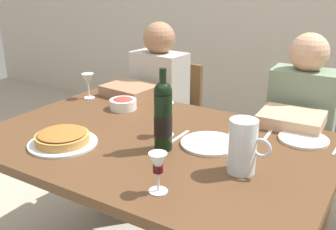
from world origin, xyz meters
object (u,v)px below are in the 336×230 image
object	(u,v)px
baked_tart	(62,138)
wine_glass_left_diner	(167,112)
wine_glass_centre	(158,165)
dinner_plate_right_setting	(303,139)
water_pitcher	(243,149)
diner_left	(148,111)
wine_bottle	(163,116)
salad_bowl	(123,103)
wine_glass_right_diner	(88,80)
dining_table	(154,158)
diner_right	(295,140)
chair_left	(170,118)
chair_right	(301,145)
dinner_plate_left_setting	(210,144)

from	to	relation	value
baked_tart	wine_glass_left_diner	world-z (taller)	wine_glass_left_diner
wine_glass_centre	dinner_plate_right_setting	xyz separation A→B (m)	(0.31, 0.68, -0.09)
water_pitcher	diner_left	size ratio (longest dim) A/B	0.17
wine_bottle	water_pitcher	size ratio (longest dim) A/B	1.68
water_pitcher	salad_bowl	bearing A→B (deg)	157.60
wine_bottle	wine_glass_right_diner	xyz separation A→B (m)	(-0.73, 0.36, -0.04)
dinner_plate_right_setting	diner_left	bearing A→B (deg)	163.38
dining_table	dinner_plate_right_setting	bearing A→B (deg)	30.38
wine_bottle	water_pitcher	world-z (taller)	wine_bottle
water_pitcher	diner_right	world-z (taller)	diner_right
diner_left	wine_glass_left_diner	bearing A→B (deg)	136.30
dining_table	salad_bowl	size ratio (longest dim) A/B	10.54
dining_table	wine_glass_left_diner	bearing A→B (deg)	71.59
wine_glass_centre	chair_left	world-z (taller)	wine_glass_centre
wine_bottle	chair_right	world-z (taller)	wine_bottle
wine_bottle	baked_tart	size ratio (longest dim) A/B	1.17
wine_bottle	diner_right	xyz separation A→B (m)	(0.37, 0.71, -0.29)
dinner_plate_right_setting	chair_right	distance (m)	0.63
wine_bottle	dinner_plate_right_setting	size ratio (longest dim) A/B	1.60
dining_table	chair_left	bearing A→B (deg)	116.97
wine_bottle	wine_glass_centre	bearing A→B (deg)	-60.56
dinner_plate_left_setting	dinner_plate_right_setting	xyz separation A→B (m)	(0.32, 0.25, 0.00)
dining_table	wine_glass_left_diner	world-z (taller)	wine_glass_left_diner
wine_bottle	chair_right	bearing A→B (deg)	69.33
chair_right	diner_right	size ratio (longest dim) A/B	0.75
chair_right	dinner_plate_right_setting	bearing A→B (deg)	98.70
dinner_plate_right_setting	chair_left	world-z (taller)	chair_left
dining_table	chair_right	bearing A→B (deg)	63.21
baked_tart	chair_left	distance (m)	1.16
dinner_plate_right_setting	dinner_plate_left_setting	bearing A→B (deg)	-142.13
salad_bowl	diner_right	world-z (taller)	diner_right
diner_right	wine_glass_centre	bearing A→B (deg)	75.54
wine_glass_right_diner	chair_right	distance (m)	1.29
dining_table	wine_glass_right_diner	distance (m)	0.74
dinner_plate_right_setting	diner_left	distance (m)	1.08
dining_table	salad_bowl	bearing A→B (deg)	144.98
water_pitcher	wine_glass_left_diner	distance (m)	0.44
dining_table	baked_tart	distance (m)	0.40
chair_right	dinner_plate_left_setting	bearing A→B (deg)	72.39
salad_bowl	wine_glass_right_diner	world-z (taller)	wine_glass_right_diner
wine_bottle	salad_bowl	xyz separation A→B (m)	(-0.45, 0.31, -0.11)
baked_tart	chair_right	xyz separation A→B (m)	(0.74, 1.13, -0.29)
chair_left	dining_table	bearing A→B (deg)	122.41
wine_glass_left_diner	dinner_plate_left_setting	distance (m)	0.23
dining_table	baked_tart	size ratio (longest dim) A/B	5.18
chair_right	diner_right	bearing A→B (deg)	89.49
chair_right	dining_table	bearing A→B (deg)	60.19
wine_glass_right_diner	chair_left	world-z (taller)	wine_glass_right_diner
wine_bottle	chair_right	size ratio (longest dim) A/B	0.39
diner_right	dining_table	bearing A→B (deg)	51.78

